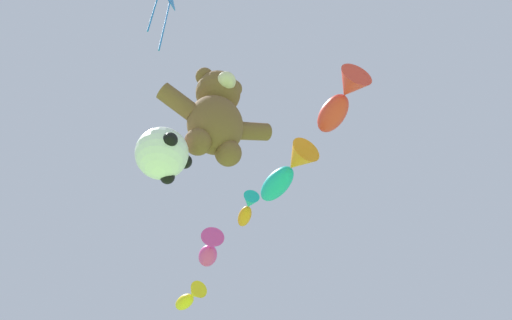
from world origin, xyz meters
name	(u,v)px	position (x,y,z in m)	size (l,w,h in m)	color
teddy_bear_kite	(216,114)	(-1.73, 4.75, 7.90)	(2.17, 0.95, 2.20)	brown
soccer_ball_kite	(162,154)	(-2.52, 4.79, 6.54)	(0.89, 0.89, 0.82)	white
fish_kite_crimson	(341,100)	(1.75, 5.28, 11.00)	(0.99, 1.98, 0.82)	red
fish_kite_teal	(287,172)	(1.58, 7.71, 10.50)	(0.83, 2.25, 0.82)	#19ADB2
fish_kite_tangerine	(247,209)	(1.71, 10.39, 11.21)	(0.81, 1.56, 0.51)	orange
fish_kite_magenta	(210,249)	(1.68, 13.29, 11.50)	(1.18, 1.86, 0.82)	#E53F9E
fish_kite_goldfin	(190,297)	(2.00, 15.77, 10.92)	(0.80, 1.72, 0.69)	yellow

